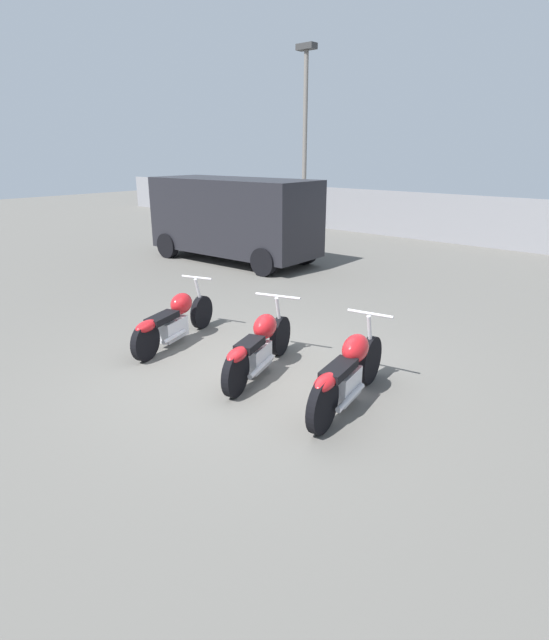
{
  "coord_description": "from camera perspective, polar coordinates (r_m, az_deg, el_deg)",
  "views": [
    {
      "loc": [
        4.39,
        -4.55,
        2.91
      ],
      "look_at": [
        0.0,
        0.46,
        0.65
      ],
      "focal_mm": 28.0,
      "sensor_mm": 36.0,
      "label": 1
    }
  ],
  "objects": [
    {
      "name": "parked_van",
      "position": [
        13.89,
        -4.7,
        11.74
      ],
      "size": [
        4.85,
        2.16,
        2.22
      ],
      "rotation": [
        0.0,
        0.0,
        -1.52
      ],
      "color": "black",
      "rests_on": "ground_plane"
    },
    {
      "name": "fence_back",
      "position": [
        17.02,
        26.36,
        9.69
      ],
      "size": [
        40.0,
        0.04,
        1.58
      ],
      "color": "gray",
      "rests_on": "ground_plane"
    },
    {
      "name": "ground_plane",
      "position": [
        6.96,
        -2.52,
        -6.0
      ],
      "size": [
        60.0,
        60.0,
        0.0
      ],
      "primitive_type": "plane",
      "color": "#5B5954"
    },
    {
      "name": "motorcycle_slot_2",
      "position": [
        5.97,
        8.39,
        -5.95
      ],
      "size": [
        0.67,
        2.04,
        1.0
      ],
      "rotation": [
        0.0,
        0.0,
        0.18
      ],
      "color": "black",
      "rests_on": "ground_plane"
    },
    {
      "name": "motorcycle_slot_0",
      "position": [
        7.98,
        -11.44,
        -0.0
      ],
      "size": [
        0.86,
        2.04,
        0.93
      ],
      "rotation": [
        0.0,
        0.0,
        0.31
      ],
      "color": "black",
      "rests_on": "ground_plane"
    },
    {
      "name": "light_pole_left",
      "position": [
        19.28,
        3.52,
        21.54
      ],
      "size": [
        0.7,
        0.35,
        6.41
      ],
      "color": "slate",
      "rests_on": "ground_plane"
    },
    {
      "name": "motorcycle_slot_1",
      "position": [
        6.75,
        -1.79,
        -3.01
      ],
      "size": [
        0.9,
        1.97,
        0.96
      ],
      "rotation": [
        0.0,
        0.0,
        0.32
      ],
      "color": "black",
      "rests_on": "ground_plane"
    }
  ]
}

